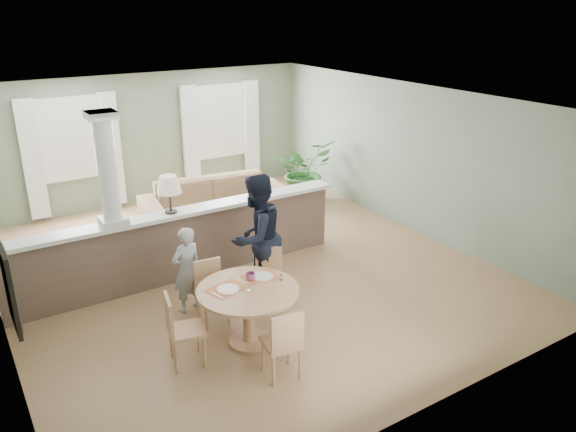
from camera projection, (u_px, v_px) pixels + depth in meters
ground at (242, 268)px, 9.08m from camera, size 8.00×8.00×0.00m
room_shell at (219, 151)px, 8.91m from camera, size 7.02×8.02×2.71m
pony_wall at (177, 237)px, 8.49m from camera, size 5.32×0.38×2.70m
sofa at (216, 202)px, 10.86m from camera, size 2.96×1.51×0.83m
houseplant at (304, 171)px, 11.95m from camera, size 1.31×1.17×1.33m
dining_table at (248, 300)px, 6.90m from camera, size 1.26×1.26×0.86m
chair_far_boy at (211, 289)px, 7.45m from camera, size 0.42×0.42×0.85m
chair_far_man at (267, 275)px, 7.80m from camera, size 0.55×0.55×0.87m
chair_near at (284, 341)px, 6.26m from camera, size 0.46×0.46×0.89m
chair_side at (180, 327)px, 6.52m from camera, size 0.48×0.48×0.91m
child_person at (187, 270)px, 7.64m from camera, size 0.50×0.38×1.24m
man_person at (257, 237)px, 7.93m from camera, size 1.08×0.96×1.84m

